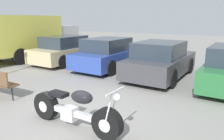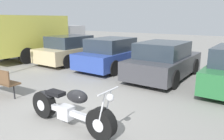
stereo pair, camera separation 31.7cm
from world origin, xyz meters
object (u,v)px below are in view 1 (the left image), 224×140
parked_car_champagne (67,50)px  motorcycle (73,110)px  parked_car_blue (109,54)px  delivery_truck (27,35)px  parked_car_dark_grey (161,61)px

parked_car_champagne → motorcycle: bearing=-45.5°
parked_car_champagne → parked_car_blue: size_ratio=1.00×
motorcycle → delivery_truck: (-7.97, 4.95, 0.98)m
parked_car_blue → delivery_truck: bearing=-175.4°
motorcycle → parked_car_dark_grey: 5.13m
parked_car_blue → delivery_truck: size_ratio=0.65×
parked_car_blue → delivery_truck: (-5.41, -0.43, 0.71)m
delivery_truck → parked_car_champagne: bearing=7.4°
parked_car_dark_grey → parked_car_champagne: bearing=178.0°
parked_car_champagne → parked_car_dark_grey: (5.33, -0.18, 0.00)m
motorcycle → parked_car_dark_grey: parked_car_dark_grey is taller
parked_car_dark_grey → parked_car_blue: bearing=174.4°
parked_car_champagne → parked_car_blue: bearing=1.7°
parked_car_blue → parked_car_dark_grey: (2.67, -0.26, 0.00)m
motorcycle → parked_car_champagne: size_ratio=0.59×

